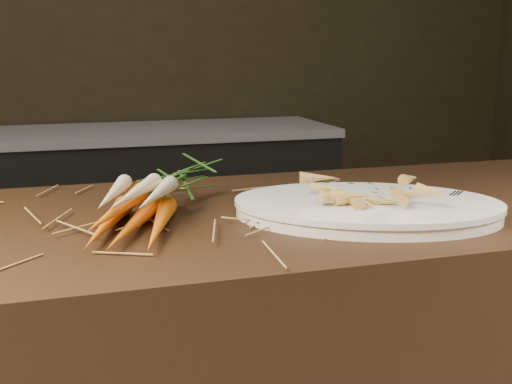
% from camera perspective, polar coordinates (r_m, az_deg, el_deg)
% --- Properties ---
extents(back_counter, '(1.82, 0.62, 0.84)m').
position_cam_1_polar(back_counter, '(3.13, -10.07, -2.04)').
color(back_counter, black).
rests_on(back_counter, ground).
extents(straw_bedding, '(1.40, 0.60, 0.02)m').
position_cam_1_polar(straw_bedding, '(1.17, -14.01, -2.23)').
color(straw_bedding, olive).
rests_on(straw_bedding, main_counter).
extents(root_veg_bunch, '(0.30, 0.51, 0.09)m').
position_cam_1_polar(root_veg_bunch, '(1.21, -9.21, 0.24)').
color(root_veg_bunch, '#D54A07').
rests_on(root_veg_bunch, main_counter).
extents(serving_platter, '(0.57, 0.48, 0.03)m').
position_cam_1_polar(serving_platter, '(1.19, 9.85, -1.59)').
color(serving_platter, white).
rests_on(serving_platter, main_counter).
extents(roasted_veg_heap, '(0.28, 0.25, 0.05)m').
position_cam_1_polar(roasted_veg_heap, '(1.18, 9.92, 0.27)').
color(roasted_veg_heap, '#B38E35').
rests_on(roasted_veg_heap, serving_platter).
extents(serving_fork, '(0.15, 0.13, 0.00)m').
position_cam_1_polar(serving_fork, '(1.19, 18.18, -1.29)').
color(serving_fork, silver).
rests_on(serving_fork, serving_platter).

